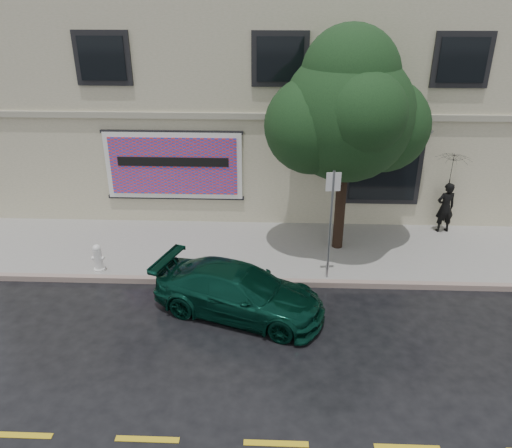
{
  "coord_description": "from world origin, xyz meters",
  "views": [
    {
      "loc": [
        -0.1,
        -9.54,
        6.97
      ],
      "look_at": [
        -0.56,
        2.2,
        1.41
      ],
      "focal_mm": 35.0,
      "sensor_mm": 36.0,
      "label": 1
    }
  ],
  "objects_px": {
    "street_tree": "(347,116)",
    "fire_hydrant": "(98,258)",
    "car": "(239,292)",
    "pedestrian": "(445,207)"
  },
  "relations": [
    {
      "from": "car",
      "to": "street_tree",
      "type": "distance_m",
      "value": 5.36
    },
    {
      "from": "street_tree",
      "to": "fire_hydrant",
      "type": "xyz_separation_m",
      "value": [
        -6.49,
        -1.64,
        -3.46
      ]
    },
    {
      "from": "street_tree",
      "to": "pedestrian",
      "type": "bearing_deg",
      "value": 19.09
    },
    {
      "from": "pedestrian",
      "to": "fire_hydrant",
      "type": "height_order",
      "value": "pedestrian"
    },
    {
      "from": "car",
      "to": "street_tree",
      "type": "xyz_separation_m",
      "value": [
        2.64,
        3.19,
        3.4
      ]
    },
    {
      "from": "street_tree",
      "to": "car",
      "type": "bearing_deg",
      "value": -129.67
    },
    {
      "from": "fire_hydrant",
      "to": "street_tree",
      "type": "bearing_deg",
      "value": 37.75
    },
    {
      "from": "street_tree",
      "to": "fire_hydrant",
      "type": "relative_size",
      "value": 7.21
    },
    {
      "from": "car",
      "to": "fire_hydrant",
      "type": "relative_size",
      "value": 5.2
    },
    {
      "from": "street_tree",
      "to": "fire_hydrant",
      "type": "distance_m",
      "value": 7.53
    }
  ]
}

